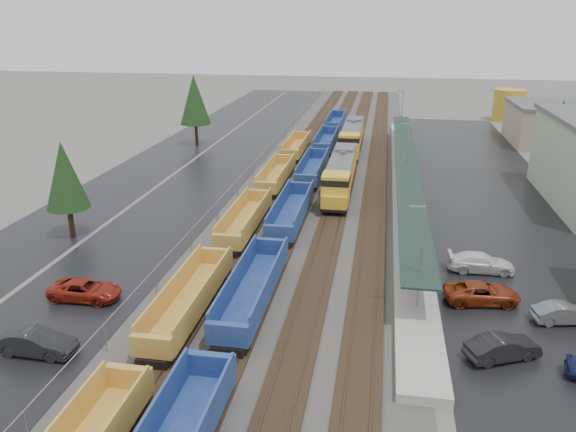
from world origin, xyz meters
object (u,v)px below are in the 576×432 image
at_px(parked_car_west_b, 36,343).
at_px(parked_car_east_b, 482,293).
at_px(locomotive_lead, 341,175).
at_px(parked_car_east_e, 564,314).
at_px(well_string_yellow, 222,253).
at_px(locomotive_trail, 352,138).
at_px(parked_car_east_c, 481,263).
at_px(storage_tank, 509,105).
at_px(parked_car_west_c, 85,290).
at_px(parked_car_east_a, 503,348).
at_px(well_string_blue, 291,212).

xyz_separation_m(parked_car_west_b, parked_car_east_b, (27.85, 11.43, -0.05)).
bearing_deg(locomotive_lead, parked_car_west_b, -113.44).
bearing_deg(parked_car_east_e, well_string_yellow, 67.70).
distance_m(well_string_yellow, parked_car_west_b, 16.24).
height_order(well_string_yellow, parked_car_west_b, well_string_yellow).
height_order(locomotive_trail, parked_car_east_b, locomotive_trail).
xyz_separation_m(parked_car_east_c, parked_car_east_e, (4.30, -7.45, -0.08)).
distance_m(parked_car_east_b, parked_car_east_e, 5.41).
distance_m(storage_tank, parked_car_east_b, 80.04).
bearing_deg(locomotive_trail, storage_tank, 48.85).
distance_m(locomotive_lead, well_string_yellow, 23.18).
height_order(parked_car_west_c, parked_car_east_e, parked_car_west_c).
bearing_deg(parked_car_east_b, parked_car_east_a, 172.81).
bearing_deg(parked_car_east_c, locomotive_trail, 15.94).
xyz_separation_m(locomotive_trail, parked_car_west_b, (-15.63, -57.06, -1.50)).
bearing_deg(storage_tank, well_string_blue, -116.80).
height_order(well_string_blue, parked_car_east_c, well_string_blue).
bearing_deg(parked_car_east_c, parked_car_east_e, -151.95).
xyz_separation_m(locomotive_lead, locomotive_trail, (0.00, 21.00, 0.00)).
height_order(parked_car_west_b, parked_car_east_e, parked_car_west_b).
bearing_deg(well_string_yellow, parked_car_west_b, -118.04).
xyz_separation_m(storage_tank, parked_car_east_c, (-15.63, -72.89, -2.29)).
relative_size(storage_tank, parked_car_east_a, 1.33).
bearing_deg(parked_car_west_c, parked_car_east_b, -82.40).
distance_m(parked_car_east_b, parked_car_east_c, 5.48).
relative_size(locomotive_trail, parked_car_east_a, 4.11).
relative_size(locomotive_trail, parked_car_west_b, 3.93).
bearing_deg(well_string_yellow, storage_tank, 64.13).
distance_m(parked_car_west_c, parked_car_east_e, 33.59).
height_order(parked_car_east_b, parked_car_east_c, parked_car_east_c).
xyz_separation_m(well_string_blue, parked_car_west_c, (-12.27, -18.21, -0.47)).
distance_m(locomotive_lead, locomotive_trail, 21.00).
height_order(well_string_blue, parked_car_east_b, well_string_blue).
height_order(locomotive_trail, parked_car_east_c, locomotive_trail).
relative_size(parked_car_west_b, parked_car_east_c, 0.92).
bearing_deg(well_string_yellow, parked_car_west_c, -138.71).
relative_size(locomotive_trail, parked_car_west_c, 3.62).
xyz_separation_m(well_string_blue, parked_car_east_c, (16.94, -8.42, -0.44)).
relative_size(storage_tank, parked_car_west_c, 1.17).
bearing_deg(storage_tank, locomotive_lead, -118.02).
bearing_deg(parked_car_east_e, parked_car_east_b, 56.83).
distance_m(storage_tank, parked_car_east_c, 74.58).
relative_size(well_string_blue, parked_car_east_b, 21.64).
height_order(locomotive_lead, parked_car_east_e, locomotive_lead).
xyz_separation_m(parked_car_west_b, parked_car_east_c, (28.57, 16.86, -0.03)).
bearing_deg(well_string_blue, parked_car_west_b, -114.71).
bearing_deg(parked_car_west_c, parked_car_west_b, -175.95).
relative_size(well_string_yellow, parked_car_west_c, 18.10).
xyz_separation_m(parked_car_west_b, parked_car_east_e, (32.87, 9.41, -0.11)).
distance_m(well_string_blue, parked_car_east_a, 26.63).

